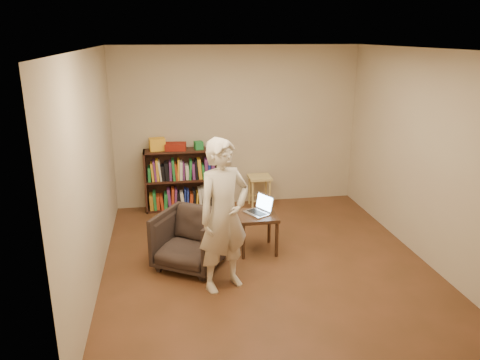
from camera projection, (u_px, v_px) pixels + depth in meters
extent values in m
plane|color=#472C16|center=(265.00, 262.00, 5.92)|extent=(4.50, 4.50, 0.00)
plane|color=silver|center=(269.00, 49.00, 5.14)|extent=(4.50, 4.50, 0.00)
plane|color=#C2B393|center=(237.00, 127.00, 7.65)|extent=(4.00, 0.00, 4.00)
plane|color=#C2B393|center=(92.00, 171.00, 5.22)|extent=(0.00, 4.50, 4.50)
plane|color=#C2B393|center=(423.00, 156.00, 5.84)|extent=(0.00, 4.50, 4.50)
cube|color=black|center=(146.00, 181.00, 7.49)|extent=(0.03, 0.30, 1.00)
cube|color=black|center=(218.00, 178.00, 7.67)|extent=(0.03, 0.30, 1.00)
cube|color=black|center=(182.00, 177.00, 7.71)|extent=(1.20, 0.02, 1.00)
cube|color=black|center=(183.00, 207.00, 7.73)|extent=(1.20, 0.30, 0.03)
cube|color=black|center=(182.00, 180.00, 7.58)|extent=(1.14, 0.30, 0.03)
cube|color=black|center=(181.00, 150.00, 7.44)|extent=(1.20, 0.30, 0.03)
cube|color=gold|center=(157.00, 144.00, 7.36)|extent=(0.26, 0.21, 0.20)
cube|color=maroon|center=(176.00, 146.00, 7.40)|extent=(0.35, 0.27, 0.11)
cube|color=#217C37|center=(199.00, 145.00, 7.43)|extent=(0.15, 0.15, 0.13)
cube|color=silver|center=(209.00, 146.00, 7.48)|extent=(0.12, 0.12, 0.09)
cube|color=tan|center=(260.00, 177.00, 7.67)|extent=(0.36, 0.36, 0.04)
cylinder|color=tan|center=(253.00, 196.00, 7.60)|extent=(0.03, 0.03, 0.49)
cylinder|color=tan|center=(270.00, 195.00, 7.64)|extent=(0.03, 0.03, 0.49)
cylinder|color=tan|center=(249.00, 190.00, 7.87)|extent=(0.03, 0.03, 0.49)
cylinder|color=tan|center=(266.00, 189.00, 7.91)|extent=(0.03, 0.03, 0.49)
imported|color=black|center=(190.00, 240.00, 5.71)|extent=(1.04, 1.05, 0.70)
cube|color=#321B10|center=(257.00, 216.00, 6.09)|extent=(0.50, 0.50, 0.04)
cylinder|color=#321B10|center=(243.00, 242.00, 5.93)|extent=(0.04, 0.04, 0.47)
cylinder|color=#321B10|center=(277.00, 240.00, 6.00)|extent=(0.04, 0.04, 0.47)
cylinder|color=#321B10|center=(238.00, 229.00, 6.34)|extent=(0.04, 0.04, 0.47)
cylinder|color=#321B10|center=(269.00, 227.00, 6.41)|extent=(0.04, 0.04, 0.47)
cube|color=silver|center=(257.00, 213.00, 6.10)|extent=(0.35, 0.39, 0.02)
cube|color=black|center=(257.00, 212.00, 6.10)|extent=(0.24, 0.30, 0.00)
cube|color=silver|center=(265.00, 202.00, 6.15)|extent=(0.20, 0.31, 0.22)
cube|color=#A1C7E2|center=(265.00, 202.00, 6.15)|extent=(0.17, 0.27, 0.18)
imported|color=beige|center=(224.00, 216.00, 5.09)|extent=(0.75, 0.64, 1.73)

